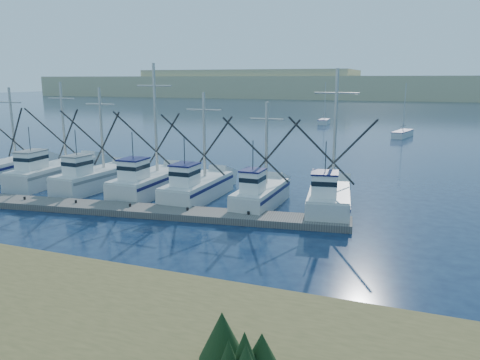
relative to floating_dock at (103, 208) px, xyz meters
The scene contains 6 objects.
ground 11.65m from the floating_dock, 29.44° to the right, with size 500.00×500.00×0.00m, color #0B1833.
floating_dock is the anchor object (origin of this frame).
dune_ridge 204.58m from the floating_dock, 87.16° to the left, with size 360.00×60.00×10.00m, color tan.
trawler_fleet 5.10m from the floating_dock, 96.53° to the left, with size 32.08×9.45×9.85m.
sailboat_near 53.23m from the floating_dock, 71.18° to the left, with size 3.06×6.61×8.10m.
sailboat_far 66.79m from the floating_dock, 88.31° to the left, with size 1.87×4.87×8.10m.
Camera 1 is at (9.25, -19.22, 8.66)m, focal length 35.00 mm.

